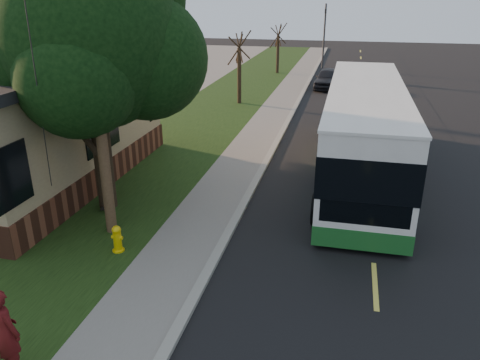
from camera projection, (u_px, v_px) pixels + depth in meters
name	position (u px, v px, depth m)	size (l,w,h in m)	color
ground	(213.00, 265.00, 11.90)	(120.00, 120.00, 0.00)	black
road	(367.00, 153.00, 20.09)	(8.00, 80.00, 0.01)	black
curb	(275.00, 146.00, 20.91)	(0.25, 80.00, 0.12)	gray
sidewalk	(253.00, 144.00, 21.12)	(2.00, 80.00, 0.08)	slate
grass_verge	(180.00, 139.00, 21.86)	(5.00, 80.00, 0.07)	black
fire_hydrant	(117.00, 239.00, 12.28)	(0.32, 0.32, 0.74)	yellow
utility_pole	(93.00, 70.00, 11.75)	(2.86, 3.21, 9.07)	#473321
leafy_tree	(93.00, 41.00, 13.23)	(6.30, 6.00, 7.80)	black
bare_tree_near	(239.00, 69.00, 28.08)	(1.38, 1.21, 4.31)	black
bare_tree_far	(278.00, 49.00, 38.87)	(1.38, 1.21, 4.03)	black
traffic_signal	(324.00, 32.00, 41.32)	(0.18, 0.22, 5.50)	#2D2D30
transit_bus	(363.00, 129.00, 17.16)	(2.85, 12.36, 3.34)	silver
skateboarder	(6.00, 332.00, 8.18)	(0.63, 0.41, 1.72)	#4D0F10
skateboard_main	(106.00, 204.00, 14.98)	(0.53, 0.93, 0.09)	black
dumpster	(53.00, 137.00, 20.17)	(1.65, 1.50, 1.19)	black
distant_car	(328.00, 78.00, 33.41)	(1.65, 4.11, 1.40)	black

